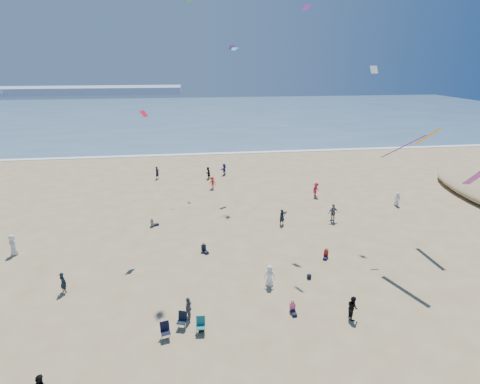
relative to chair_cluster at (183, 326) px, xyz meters
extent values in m
plane|color=tan|center=(2.28, -1.09, -0.50)|extent=(220.00, 220.00, 0.00)
cube|color=#476B84|center=(2.28, 93.91, -0.47)|extent=(220.00, 100.00, 0.06)
cube|color=white|center=(2.28, 43.91, -0.46)|extent=(220.00, 1.20, 0.08)
cube|color=#7A8EA8|center=(-57.72, 168.91, 1.10)|extent=(110.00, 20.00, 3.20)
imported|color=white|center=(6.01, 4.17, 0.28)|extent=(0.87, 0.68, 1.57)
imported|color=black|center=(3.01, 29.97, 0.31)|extent=(0.98, 0.99, 1.62)
imported|color=black|center=(10.33, 0.03, 0.26)|extent=(0.59, 0.75, 1.52)
imported|color=silver|center=(-13.78, 11.29, 0.38)|extent=(0.81, 1.00, 1.77)
imported|color=black|center=(-3.69, 30.80, 0.35)|extent=(0.69, 0.74, 1.70)
imported|color=red|center=(3.37, 25.81, 0.25)|extent=(1.11, 0.98, 1.49)
imported|color=black|center=(9.34, 14.15, 0.28)|extent=(0.65, 0.51, 1.55)
imported|color=slate|center=(14.50, 14.27, 0.40)|extent=(1.12, 0.63, 1.81)
imported|color=black|center=(-8.13, 5.25, 0.26)|extent=(0.66, 0.61, 1.51)
imported|color=slate|center=(0.35, 1.27, 0.26)|extent=(0.63, 0.97, 1.53)
imported|color=red|center=(15.11, 21.34, 0.34)|extent=(1.24, 1.15, 1.68)
imported|color=navy|center=(5.35, 31.57, 0.29)|extent=(1.15, 1.49, 1.57)
imported|color=silver|center=(22.98, 17.40, 0.25)|extent=(0.77, 0.87, 1.50)
cube|color=silver|center=(-0.99, 0.63, -0.30)|extent=(0.35, 0.20, 0.40)
cube|color=black|center=(1.07, 0.02, -0.31)|extent=(0.30, 0.22, 0.38)
cube|color=black|center=(9.06, 4.62, -0.33)|extent=(0.28, 0.18, 0.34)
cube|color=white|center=(16.20, 12.57, 13.82)|extent=(0.61, 0.47, 0.60)
cube|color=red|center=(-2.68, 12.98, 10.50)|extent=(0.63, 0.84, 0.49)
cube|color=#4D24A0|center=(6.12, 27.68, 15.93)|extent=(0.80, 0.64, 0.48)
cube|color=#842495|center=(10.33, 13.13, 18.42)|extent=(0.62, 0.85, 0.39)
cube|color=#07B9E5|center=(6.17, 25.34, 15.69)|extent=(0.73, 0.46, 0.30)
cube|color=green|center=(1.34, 30.69, 21.06)|extent=(0.51, 0.36, 0.33)
cube|color=#52319D|center=(12.59, 26.50, 17.87)|extent=(0.70, 0.73, 0.47)
cube|color=#6A238F|center=(16.29, 6.93, 8.57)|extent=(0.35, 3.14, 2.21)
cube|color=orange|center=(20.68, 10.73, 8.44)|extent=(0.35, 2.64, 1.87)
camera|label=1|loc=(0.94, -18.12, 14.59)|focal=28.00mm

